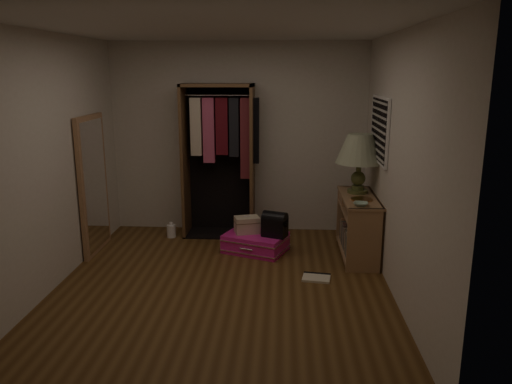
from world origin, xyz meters
The scene contains 13 objects.
ground centered at (0.00, 0.00, 0.00)m, with size 4.00×4.00×0.00m, color #543618.
room_walls centered at (0.08, 0.04, 1.50)m, with size 3.52×4.02×2.60m.
console_bookshelf centered at (1.54, 1.03, 0.40)m, with size 0.42×1.12×0.75m.
open_wardrobe centered at (-0.21, 1.77, 1.22)m, with size 1.02×0.50×2.05m.
floor_mirror centered at (-1.70, 1.00, 0.85)m, with size 0.06×0.80×1.70m.
pink_suitcase centered at (0.29, 1.08, 0.11)m, with size 0.89×0.77×0.23m.
train_case centered at (0.18, 1.13, 0.33)m, with size 0.35×0.29×0.22m.
black_bag centered at (0.53, 1.01, 0.39)m, with size 0.34×0.28×0.32m.
table_lamp centered at (1.54, 1.19, 1.28)m, with size 0.61×0.61×0.72m.
brass_tray centered at (1.54, 0.84, 0.76)m, with size 0.31×0.31×0.01m.
ceramic_bowl centered at (1.49, 0.57, 0.77)m, with size 0.16×0.16×0.04m, color #96B49B.
white_jug centered at (-0.89, 1.56, 0.09)m, with size 0.16×0.16×0.21m.
floor_book centered at (1.00, 0.28, 0.01)m, with size 0.33×0.28×0.03m.
Camera 1 is at (0.63, -4.84, 2.22)m, focal length 35.00 mm.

